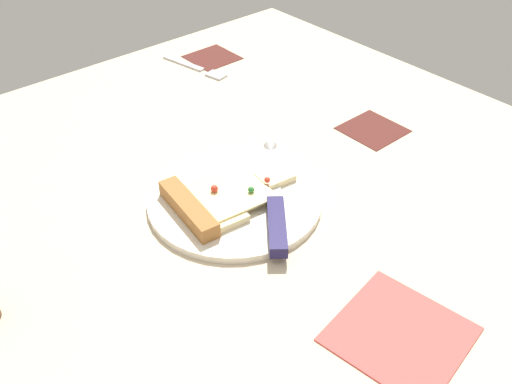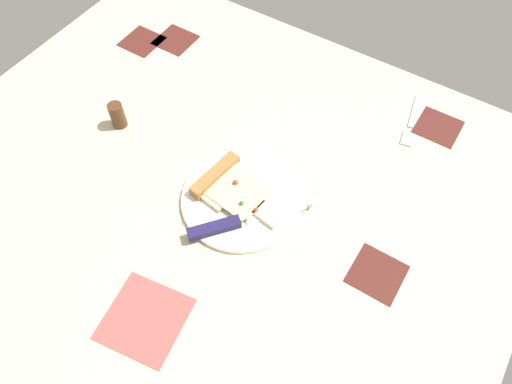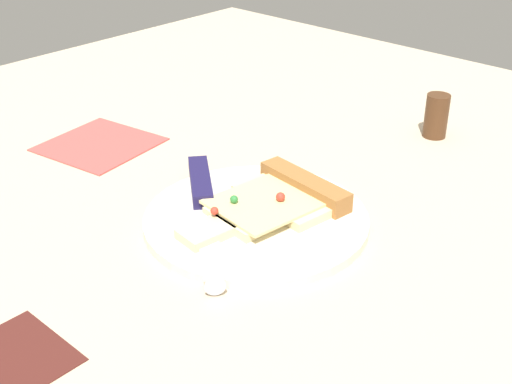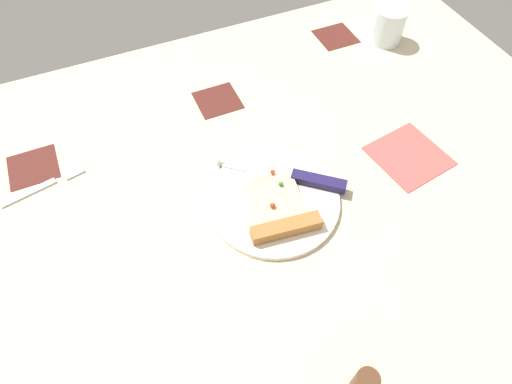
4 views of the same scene
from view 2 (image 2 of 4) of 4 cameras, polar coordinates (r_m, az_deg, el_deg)
The scene contains 7 objects.
ground_plane at distance 95.91cm, azimuth -7.94°, elevation -3.31°, with size 119.73×119.73×3.00cm.
plate at distance 95.28cm, azimuth -1.62°, elevation -0.80°, with size 23.69×23.69×1.01cm, color silver.
pizza_slice at distance 95.23cm, azimuth -2.84°, elevation 0.47°, with size 18.27×12.35×2.28cm.
knife at distance 91.31cm, azimuth -2.10°, elevation -3.48°, with size 16.91×19.84×2.45cm.
pepper_shaker at distance 109.41cm, azimuth -15.79°, elevation 8.57°, with size 3.12×3.12×5.89cm, color #4C2D19.
fork at distance 112.71cm, azimuth 17.65°, elevation 7.76°, with size 4.84×15.35×0.80cm.
napkin at distance 87.02cm, azimuth -12.80°, elevation -14.13°, with size 13.00×13.00×0.40cm, color #E54C47.
Camera 2 is at (36.94, -33.52, 80.41)cm, focal length 34.45 mm.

